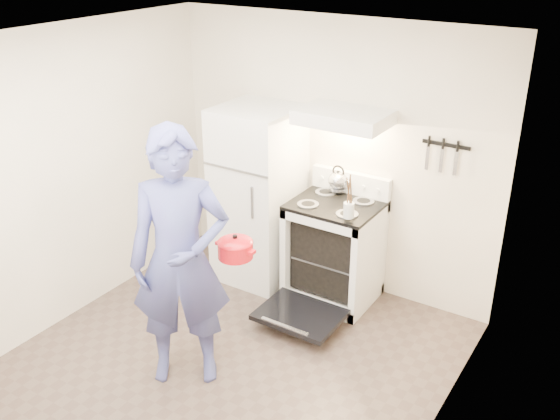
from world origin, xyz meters
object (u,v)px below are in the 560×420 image
object	(u,v)px
refrigerator	(258,195)
stove_body	(334,253)
person	(180,260)
dutch_oven	(235,250)
tea_kettle	(338,179)

from	to	relation	value
refrigerator	stove_body	bearing A→B (deg)	1.77
person	dutch_oven	distance (m)	0.41
person	dutch_oven	size ratio (longest dim) A/B	6.02
stove_body	refrigerator	bearing A→B (deg)	-178.23
refrigerator	stove_body	distance (m)	0.90
tea_kettle	dutch_oven	distance (m)	1.48
person	stove_body	bearing A→B (deg)	39.24
tea_kettle	dutch_oven	bearing A→B (deg)	-92.61
tea_kettle	person	size ratio (longest dim) A/B	0.13
refrigerator	dutch_oven	bearing A→B (deg)	-62.52
refrigerator	dutch_oven	size ratio (longest dim) A/B	5.16
person	dutch_oven	xyz separation A→B (m)	(0.26, 0.32, 0.02)
refrigerator	tea_kettle	size ratio (longest dim) A/B	6.47
tea_kettle	person	bearing A→B (deg)	-100.24
refrigerator	person	distance (m)	1.60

